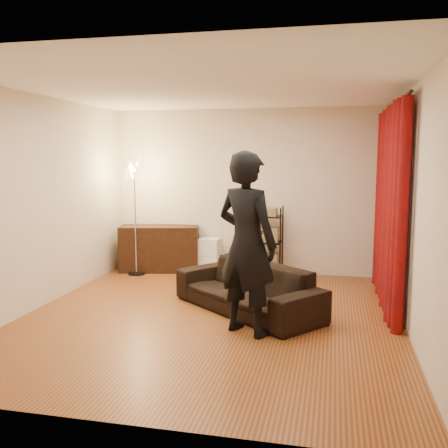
% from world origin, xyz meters
% --- Properties ---
extents(floor, '(5.00, 5.00, 0.00)m').
position_xyz_m(floor, '(0.00, 0.00, 0.00)').
color(floor, '#935322').
rests_on(floor, ground).
extents(ceiling, '(5.00, 5.00, 0.00)m').
position_xyz_m(ceiling, '(0.00, 0.00, 2.70)').
color(ceiling, white).
rests_on(ceiling, ground).
extents(wall_back, '(5.00, 0.00, 5.00)m').
position_xyz_m(wall_back, '(0.00, 2.50, 1.35)').
color(wall_back, beige).
rests_on(wall_back, ground).
extents(wall_front, '(5.00, 0.00, 5.00)m').
position_xyz_m(wall_front, '(0.00, -2.50, 1.35)').
color(wall_front, beige).
rests_on(wall_front, ground).
extents(wall_left, '(0.00, 5.00, 5.00)m').
position_xyz_m(wall_left, '(-2.25, 0.00, 1.35)').
color(wall_left, beige).
rests_on(wall_left, ground).
extents(wall_right, '(0.00, 5.00, 5.00)m').
position_xyz_m(wall_right, '(2.25, 0.00, 1.35)').
color(wall_right, beige).
rests_on(wall_right, ground).
extents(curtain_rod, '(0.04, 2.65, 0.04)m').
position_xyz_m(curtain_rod, '(2.15, 1.12, 2.58)').
color(curtain_rod, black).
rests_on(curtain_rod, wall_right).
extents(curtain, '(0.22, 2.65, 2.55)m').
position_xyz_m(curtain, '(2.13, 1.12, 1.28)').
color(curtain, '#800804').
rests_on(curtain, ground).
extents(sofa, '(2.08, 1.91, 0.60)m').
position_xyz_m(sofa, '(0.39, 0.34, 0.30)').
color(sofa, black).
rests_on(sofa, ground).
extents(person, '(0.86, 0.75, 1.99)m').
position_xyz_m(person, '(0.51, -0.43, 1.00)').
color(person, black).
rests_on(person, ground).
extents(media_cabinet, '(1.39, 0.75, 0.77)m').
position_xyz_m(media_cabinet, '(-1.44, 2.23, 0.38)').
color(media_cabinet, black).
rests_on(media_cabinet, ground).
extents(storage_boxes, '(0.37, 0.31, 0.57)m').
position_xyz_m(storage_boxes, '(-0.59, 2.30, 0.29)').
color(storage_boxes, white).
rests_on(storage_boxes, ground).
extents(wire_shelf, '(0.61, 0.52, 1.14)m').
position_xyz_m(wire_shelf, '(0.36, 2.17, 0.57)').
color(wire_shelf, black).
rests_on(wire_shelf, ground).
extents(floor_lamp, '(0.35, 0.35, 1.86)m').
position_xyz_m(floor_lamp, '(-1.73, 1.88, 0.93)').
color(floor_lamp, silver).
rests_on(floor_lamp, ground).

